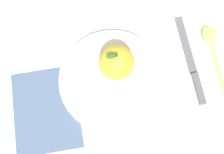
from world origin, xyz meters
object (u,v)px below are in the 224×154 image
knife (192,67)px  spoon (211,42)px  dinner_plate (112,78)px  linen_napkin (46,110)px  apple (117,63)px

knife → spoon: size_ratio=1.28×
dinner_plate → knife: (-0.18, 0.01, -0.01)m
knife → spoon: spoon is taller
spoon → dinner_plate: bearing=7.4°
linen_napkin → spoon: bearing=-170.9°
spoon → knife: bearing=36.9°
apple → dinner_plate: bearing=51.4°
knife → dinner_plate: bearing=-4.4°
spoon → linen_napkin: size_ratio=0.93×
dinner_plate → linen_napkin: bearing=11.9°
spoon → linen_napkin: bearing=9.1°
apple → linen_napkin: bearing=16.5°
spoon → linen_napkin: (0.39, 0.06, -0.00)m
apple → knife: size_ratio=0.40×
dinner_plate → knife: 0.18m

